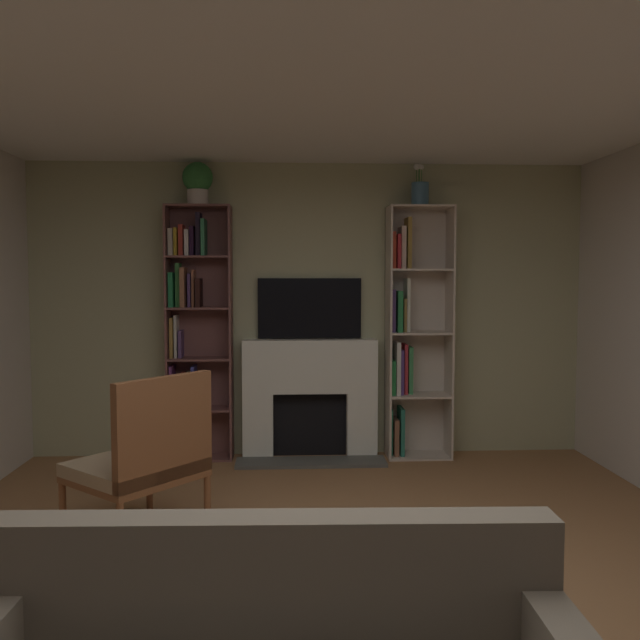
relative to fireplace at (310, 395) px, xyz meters
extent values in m
plane|color=#946640|center=(0.00, -3.06, -0.56)|extent=(7.61, 7.61, 0.00)
cube|color=#AEAD85|center=(0.00, 0.14, 0.77)|extent=(5.14, 0.06, 2.65)
cube|color=white|center=(0.00, -3.06, 2.12)|extent=(5.14, 6.46, 0.06)
cube|color=white|center=(-0.47, 0.00, -0.27)|extent=(0.27, 0.21, 0.59)
cube|color=white|center=(0.47, 0.00, -0.27)|extent=(0.27, 0.21, 0.59)
cube|color=white|center=(0.00, 0.00, 0.27)|extent=(1.21, 0.21, 0.48)
cube|color=black|center=(0.00, 0.07, -0.27)|extent=(0.66, 0.08, 0.59)
cube|color=#545550|center=(0.00, -0.25, -0.55)|extent=(1.31, 0.30, 0.03)
cube|color=black|center=(0.00, 0.08, 0.79)|extent=(0.94, 0.06, 0.54)
cube|color=brown|center=(-1.26, -0.02, 0.57)|extent=(0.02, 0.27, 2.26)
cube|color=brown|center=(-0.70, -0.02, 0.57)|extent=(0.02, 0.27, 2.26)
cube|color=brown|center=(-0.98, 0.10, 0.57)|extent=(0.57, 0.02, 2.26)
cube|color=brown|center=(-0.98, -0.02, -0.55)|extent=(0.54, 0.27, 0.02)
cube|color=#2E6950|center=(-1.22, 0.01, -0.39)|extent=(0.04, 0.18, 0.30)
cube|color=#277F49|center=(-1.17, 0.01, -0.37)|extent=(0.02, 0.16, 0.34)
cube|color=#B2282A|center=(-1.13, 0.01, -0.41)|extent=(0.02, 0.16, 0.27)
cube|color=olive|center=(-1.09, 0.01, -0.42)|extent=(0.03, 0.16, 0.25)
cube|color=brown|center=(-0.98, -0.02, -0.11)|extent=(0.54, 0.27, 0.02)
cube|color=#663168|center=(-1.23, -0.02, 0.09)|extent=(0.02, 0.23, 0.38)
cube|color=#5E3F6B|center=(-1.18, -0.01, 0.04)|extent=(0.02, 0.21, 0.28)
cube|color=#AE3528|center=(-1.14, 0.00, 0.06)|extent=(0.04, 0.18, 0.31)
cube|color=beige|center=(-1.09, -0.01, 0.06)|extent=(0.04, 0.20, 0.32)
cube|color=#343A91|center=(-1.04, -0.01, 0.09)|extent=(0.03, 0.22, 0.38)
cube|color=brown|center=(-0.98, -0.02, 0.34)|extent=(0.54, 0.27, 0.02)
cube|color=#A67D3A|center=(-1.22, 0.00, 0.53)|extent=(0.03, 0.18, 0.35)
cube|color=beige|center=(-1.19, 0.01, 0.54)|extent=(0.02, 0.17, 0.38)
cube|color=#513A68|center=(-1.15, 0.01, 0.47)|extent=(0.03, 0.17, 0.24)
cube|color=brown|center=(-0.98, -0.02, 0.79)|extent=(0.54, 0.27, 0.02)
cube|color=#1F7441|center=(-1.22, -0.01, 0.95)|extent=(0.04, 0.21, 0.31)
cube|color=#3C813C|center=(-1.17, 0.02, 1.00)|extent=(0.04, 0.15, 0.39)
cube|color=brown|center=(-1.12, -0.02, 0.98)|extent=(0.04, 0.22, 0.35)
cube|color=#51376A|center=(-1.07, 0.01, 0.95)|extent=(0.03, 0.16, 0.30)
cube|color=#94573F|center=(-1.03, 0.01, 0.97)|extent=(0.02, 0.16, 0.33)
cube|color=black|center=(-0.98, -0.02, 0.93)|extent=(0.04, 0.22, 0.25)
cube|color=brown|center=(-0.98, -0.02, 1.24)|extent=(0.54, 0.27, 0.02)
cube|color=beige|center=(-1.22, 0.00, 1.37)|extent=(0.04, 0.19, 0.24)
cube|color=#A3811F|center=(-1.17, -0.01, 1.37)|extent=(0.03, 0.21, 0.24)
cube|color=#AF3429|center=(-1.13, 0.00, 1.39)|extent=(0.04, 0.18, 0.27)
cube|color=beige|center=(-1.08, -0.01, 1.37)|extent=(0.04, 0.21, 0.23)
cube|color=black|center=(-1.03, -0.01, 1.38)|extent=(0.04, 0.20, 0.26)
cube|color=#231A2B|center=(-0.98, 0.01, 1.44)|extent=(0.04, 0.17, 0.38)
cube|color=#2E704C|center=(-0.93, -0.02, 1.41)|extent=(0.03, 0.23, 0.32)
cube|color=brown|center=(-0.98, -0.02, 1.69)|extent=(0.54, 0.27, 0.02)
cube|color=beige|center=(0.70, -0.05, 0.57)|extent=(0.02, 0.33, 2.26)
cube|color=beige|center=(1.26, -0.05, 0.57)|extent=(0.02, 0.33, 2.26)
cube|color=beige|center=(0.98, 0.10, 0.57)|extent=(0.57, 0.02, 2.26)
cube|color=beige|center=(0.98, -0.05, -0.55)|extent=(0.54, 0.33, 0.02)
cube|color=#2A7A54|center=(0.73, 0.00, -0.33)|extent=(0.02, 0.19, 0.42)
cube|color=brown|center=(0.77, -0.02, -0.38)|extent=(0.04, 0.23, 0.33)
cube|color=#236755|center=(0.83, -0.02, -0.33)|extent=(0.04, 0.23, 0.43)
cube|color=beige|center=(0.98, -0.05, 0.00)|extent=(0.54, 0.33, 0.02)
cube|color=#237B3B|center=(0.74, -0.03, 0.17)|extent=(0.04, 0.24, 0.31)
cube|color=beige|center=(0.78, -0.04, 0.25)|extent=(0.04, 0.26, 0.48)
cube|color=#4B3378|center=(0.82, -0.02, 0.21)|extent=(0.03, 0.22, 0.40)
cube|color=#A72A33|center=(0.86, 0.00, 0.24)|extent=(0.03, 0.19, 0.45)
cube|color=#378049|center=(0.91, 0.00, 0.23)|extent=(0.04, 0.18, 0.43)
cube|color=beige|center=(0.98, -0.05, 0.57)|extent=(0.54, 0.33, 0.02)
cube|color=#4A3366|center=(0.74, -0.02, 0.77)|extent=(0.03, 0.23, 0.38)
cube|color=#23713B|center=(0.80, -0.03, 0.76)|extent=(0.04, 0.25, 0.37)
cube|color=olive|center=(0.85, -0.02, 0.73)|extent=(0.02, 0.22, 0.30)
cube|color=beige|center=(0.88, -0.01, 0.82)|extent=(0.03, 0.21, 0.48)
cube|color=beige|center=(0.98, -0.05, 1.13)|extent=(0.54, 0.33, 0.02)
cube|color=#B33622|center=(0.74, -0.03, 1.30)|extent=(0.03, 0.24, 0.33)
cube|color=#A72229|center=(0.78, -0.04, 1.29)|extent=(0.03, 0.26, 0.30)
cube|color=beige|center=(0.83, -0.02, 1.33)|extent=(0.04, 0.22, 0.38)
cube|color=olive|center=(0.88, -0.02, 1.37)|extent=(0.03, 0.22, 0.46)
cube|color=beige|center=(0.98, -0.05, 1.69)|extent=(0.54, 0.33, 0.02)
cylinder|color=beige|center=(-0.98, -0.04, 1.76)|extent=(0.18, 0.18, 0.13)
sphere|color=#2F7436|center=(-0.98, -0.04, 1.93)|extent=(0.27, 0.27, 0.27)
cylinder|color=teal|center=(0.98, -0.04, 1.80)|extent=(0.15, 0.15, 0.21)
cylinder|color=#4C7F3F|center=(0.97, -0.05, 1.97)|extent=(0.01, 0.01, 0.14)
sphere|color=white|center=(0.97, -0.05, 2.04)|extent=(0.05, 0.05, 0.05)
cylinder|color=#4C7F3F|center=(0.99, -0.07, 1.97)|extent=(0.01, 0.01, 0.13)
sphere|color=white|center=(0.99, -0.07, 2.03)|extent=(0.04, 0.04, 0.04)
cylinder|color=#4C7F3F|center=(0.95, -0.03, 1.97)|extent=(0.01, 0.01, 0.14)
sphere|color=white|center=(0.95, -0.03, 2.04)|extent=(0.06, 0.06, 0.06)
cylinder|color=#4C7F3F|center=(0.97, -0.04, 1.97)|extent=(0.01, 0.01, 0.14)
sphere|color=white|center=(0.97, -0.04, 2.04)|extent=(0.04, 0.04, 0.04)
cube|color=#7B6F5E|center=(-0.25, -3.71, 0.05)|extent=(1.94, 0.22, 0.40)
cylinder|color=brown|center=(-1.15, -2.24, -0.36)|extent=(0.04, 0.04, 0.40)
cylinder|color=brown|center=(-0.72, -1.75, -0.36)|extent=(0.04, 0.04, 0.40)
cylinder|color=brown|center=(-1.59, -1.85, -0.36)|extent=(0.04, 0.04, 0.40)
cylinder|color=brown|center=(-1.17, -1.36, -0.36)|extent=(0.04, 0.04, 0.40)
cube|color=tan|center=(-1.16, -1.80, -0.12)|extent=(0.94, 0.94, 0.08)
cube|color=brown|center=(-1.16, -1.80, -0.18)|extent=(0.94, 0.94, 0.04)
cube|color=brown|center=(-0.94, -1.99, 0.16)|extent=(0.50, 0.56, 0.63)
camera|label=1|loc=(-0.21, -5.93, 1.07)|focal=37.24mm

